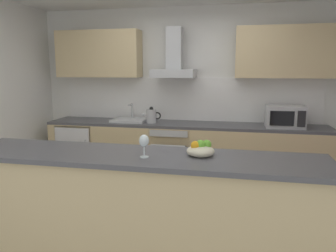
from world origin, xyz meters
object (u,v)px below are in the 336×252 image
refrigerator (82,150)px  sink (130,120)px  wine_glass (144,142)px  fruit_bowl (201,150)px  kettle (151,116)px  oven (172,152)px  range_hood (174,62)px  microwave (285,117)px

refrigerator → sink: sink is taller
wine_glass → fruit_bowl: wine_glass is taller
refrigerator → kettle: size_ratio=2.94×
oven → sink: size_ratio=1.60×
oven → sink: bearing=179.0°
wine_glass → kettle: bearing=103.4°
oven → fruit_bowl: 2.29m
range_hood → sink: bearing=-169.8°
oven → microwave: (1.56, -0.03, 0.59)m
kettle → sink: bearing=172.7°
refrigerator → range_hood: (1.46, 0.13, 1.36)m
oven → fruit_bowl: size_ratio=3.64×
microwave → sink: bearing=179.0°
microwave → refrigerator: bearing=179.5°
kettle → fruit_bowl: bearing=-65.5°
refrigerator → wine_glass: bearing=-53.2°
fruit_bowl → wine_glass: bearing=-161.1°
refrigerator → wine_glass: 2.90m
microwave → fruit_bowl: (-0.91, -2.09, 0.01)m
microwave → fruit_bowl: size_ratio=2.27×
oven → refrigerator: bearing=-179.9°
refrigerator → kettle: 1.29m
microwave → oven: bearing=179.0°
oven → fruit_bowl: fruit_bowl is taller
sink → oven: bearing=-1.0°
refrigerator → kettle: bearing=-1.5°
kettle → range_hood: (0.31, 0.16, 0.78)m
sink → fruit_bowl: sink is taller
range_hood → refrigerator: bearing=-174.8°
oven → refrigerator: size_ratio=0.94×
range_hood → wine_glass: bearing=-84.7°
microwave → sink: microwave is taller
kettle → range_hood: range_hood is taller
oven → refrigerator: 1.46m
range_hood → fruit_bowl: bearing=-74.1°
sink → fruit_bowl: size_ratio=2.27×
kettle → oven: bearing=6.3°
microwave → wine_glass: bearing=-120.9°
refrigerator → fruit_bowl: bearing=-45.1°
refrigerator → range_hood: 2.00m
sink → kettle: 0.36m
range_hood → wine_glass: size_ratio=4.05×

